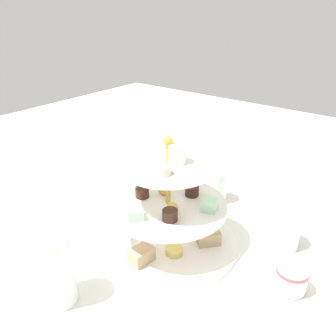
{
  "coord_description": "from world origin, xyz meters",
  "views": [
    {
      "loc": [
        0.39,
        -0.5,
        0.49
      ],
      "look_at": [
        0.0,
        0.0,
        0.18
      ],
      "focal_mm": 38.01,
      "sensor_mm": 36.0,
      "label": 1
    }
  ],
  "objects_px": {
    "water_glass_short_left": "(285,231)",
    "butter_knife_left": "(84,198)",
    "water_glass_tall_right": "(55,269)",
    "teacup_with_saucer": "(291,281)",
    "tiered_serving_stand": "(168,214)",
    "water_glass_mid_back": "(215,186)"
  },
  "relations": [
    {
      "from": "water_glass_tall_right",
      "to": "water_glass_mid_back",
      "type": "bearing_deg",
      "value": 85.47
    },
    {
      "from": "water_glass_tall_right",
      "to": "butter_knife_left",
      "type": "xyz_separation_m",
      "value": [
        -0.25,
        0.26,
        -0.07
      ]
    },
    {
      "from": "water_glass_tall_right",
      "to": "water_glass_short_left",
      "type": "relative_size",
      "value": 1.85
    },
    {
      "from": "tiered_serving_stand",
      "to": "water_glass_short_left",
      "type": "xyz_separation_m",
      "value": [
        0.2,
        0.15,
        -0.04
      ]
    },
    {
      "from": "tiered_serving_stand",
      "to": "butter_knife_left",
      "type": "height_order",
      "value": "tiered_serving_stand"
    },
    {
      "from": "water_glass_mid_back",
      "to": "water_glass_short_left",
      "type": "bearing_deg",
      "value": -18.63
    },
    {
      "from": "butter_knife_left",
      "to": "teacup_with_saucer",
      "type": "bearing_deg",
      "value": 93.32
    },
    {
      "from": "water_glass_short_left",
      "to": "butter_knife_left",
      "type": "bearing_deg",
      "value": -164.73
    },
    {
      "from": "water_glass_short_left",
      "to": "water_glass_mid_back",
      "type": "distance_m",
      "value": 0.23
    },
    {
      "from": "tiered_serving_stand",
      "to": "butter_knife_left",
      "type": "bearing_deg",
      "value": 177.11
    },
    {
      "from": "teacup_with_saucer",
      "to": "water_glass_tall_right",
      "type": "bearing_deg",
      "value": -139.24
    },
    {
      "from": "tiered_serving_stand",
      "to": "water_glass_tall_right",
      "type": "xyz_separation_m",
      "value": [
        -0.06,
        -0.24,
        -0.01
      ]
    },
    {
      "from": "butter_knife_left",
      "to": "water_glass_mid_back",
      "type": "relative_size",
      "value": 1.94
    },
    {
      "from": "water_glass_tall_right",
      "to": "butter_knife_left",
      "type": "distance_m",
      "value": 0.36
    },
    {
      "from": "tiered_serving_stand",
      "to": "water_glass_short_left",
      "type": "relative_size",
      "value": 4.12
    },
    {
      "from": "water_glass_tall_right",
      "to": "water_glass_mid_back",
      "type": "height_order",
      "value": "water_glass_tall_right"
    },
    {
      "from": "tiered_serving_stand",
      "to": "water_glass_short_left",
      "type": "height_order",
      "value": "tiered_serving_stand"
    },
    {
      "from": "water_glass_tall_right",
      "to": "teacup_with_saucer",
      "type": "height_order",
      "value": "water_glass_tall_right"
    },
    {
      "from": "tiered_serving_stand",
      "to": "water_glass_short_left",
      "type": "distance_m",
      "value": 0.25
    },
    {
      "from": "water_glass_short_left",
      "to": "teacup_with_saucer",
      "type": "height_order",
      "value": "water_glass_short_left"
    },
    {
      "from": "tiered_serving_stand",
      "to": "teacup_with_saucer",
      "type": "height_order",
      "value": "tiered_serving_stand"
    },
    {
      "from": "water_glass_tall_right",
      "to": "water_glass_mid_back",
      "type": "distance_m",
      "value": 0.47
    }
  ]
}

